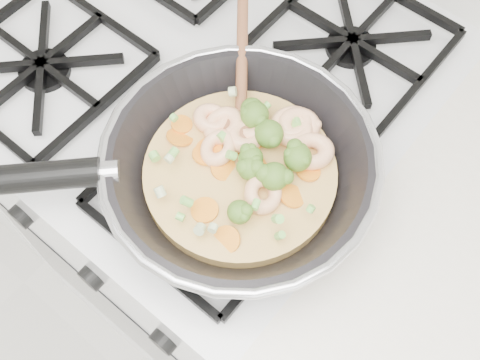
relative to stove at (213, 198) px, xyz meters
The scene contains 2 objects.
stove is the anchor object (origin of this frame).
skillet 0.54m from the stove, 35.47° to the right, with size 0.42×0.51×0.10m.
Camera 1 is at (0.38, 1.33, 1.55)m, focal length 43.95 mm.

